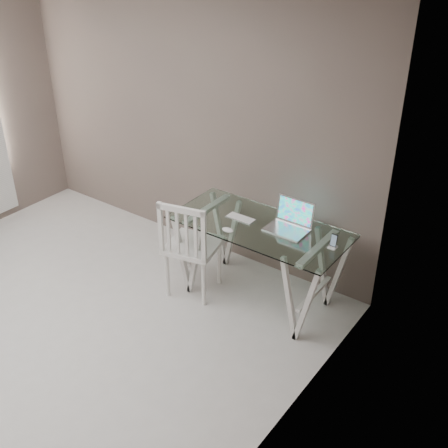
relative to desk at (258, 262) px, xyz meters
The scene contains 6 objects.
desk is the anchor object (origin of this frame).
chair 0.62m from the desk, 149.54° to the right, with size 0.53×0.53×0.96m.
laptop 0.49m from the desk, 26.25° to the left, with size 0.34×0.27×0.24m.
keyboard 0.42m from the desk, behind, with size 0.26×0.11×0.01m, color silver.
mouse 0.48m from the desk, 123.11° to the right, with size 0.11×0.06×0.03m, color white.
phone_dock 0.76m from the desk, ahead, with size 0.06×0.06×0.12m.
Camera 1 is at (3.26, -1.70, 3.08)m, focal length 45.00 mm.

